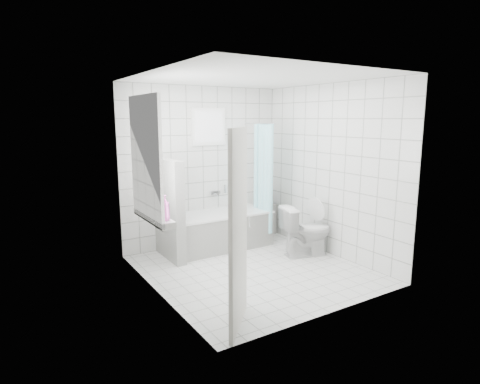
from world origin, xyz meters
TOP-DOWN VIEW (x-y plane):
  - ground at (0.00, 0.00)m, footprint 3.00×3.00m
  - ceiling at (0.00, 0.00)m, footprint 3.00×3.00m
  - wall_back at (0.00, 1.50)m, footprint 2.80×0.02m
  - wall_front at (0.00, -1.50)m, footprint 2.80×0.02m
  - wall_left at (-1.40, 0.00)m, footprint 0.02×3.00m
  - wall_right at (1.40, 0.00)m, footprint 0.02×3.00m
  - window_left at (-1.35, 0.30)m, footprint 0.01×0.90m
  - window_back at (0.10, 1.46)m, footprint 0.50×0.01m
  - window_sill at (-1.31, 0.30)m, footprint 0.18×1.02m
  - door at (-0.98, -1.18)m, footprint 0.57×0.62m
  - bathtub at (0.10, 1.12)m, footprint 1.65×0.77m
  - partition_wall at (-0.79, 1.07)m, footprint 0.15×0.85m
  - tiled_ledge at (1.16, 1.38)m, footprint 0.40×0.24m
  - toilet at (1.03, 0.08)m, footprint 0.85×0.62m
  - curtain_rod at (0.86, 1.10)m, footprint 0.02×0.80m
  - shower_curtain at (0.86, 0.97)m, footprint 0.14×0.48m
  - tub_faucet at (0.20, 1.46)m, footprint 0.18×0.06m
  - sill_bottles at (-1.30, 0.09)m, footprint 0.19×0.52m
  - ledge_bottles at (1.18, 1.33)m, footprint 0.18×0.17m

SIDE VIEW (x-z plane):
  - ground at x=0.00m, z-range 0.00..0.00m
  - tiled_ledge at x=1.16m, z-range 0.00..0.55m
  - bathtub at x=0.10m, z-range 0.00..0.58m
  - toilet at x=1.03m, z-range 0.00..0.78m
  - ledge_bottles at x=1.18m, z-range 0.54..0.80m
  - partition_wall at x=-0.79m, z-range 0.00..1.50m
  - tub_faucet at x=0.20m, z-range 0.82..0.88m
  - window_sill at x=-1.31m, z-range 0.82..0.90m
  - door at x=-0.98m, z-range 0.00..2.00m
  - sill_bottles at x=-1.30m, z-range 0.87..1.17m
  - shower_curtain at x=0.86m, z-range 0.21..1.99m
  - wall_back at x=0.00m, z-range 0.00..2.60m
  - wall_front at x=0.00m, z-range 0.00..2.60m
  - wall_left at x=-1.40m, z-range 0.00..2.60m
  - wall_right at x=1.40m, z-range 0.00..2.60m
  - window_left at x=-1.35m, z-range 0.90..2.30m
  - window_back at x=0.10m, z-range 1.70..2.20m
  - curtain_rod at x=0.86m, z-range 1.99..2.01m
  - ceiling at x=0.00m, z-range 2.60..2.60m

